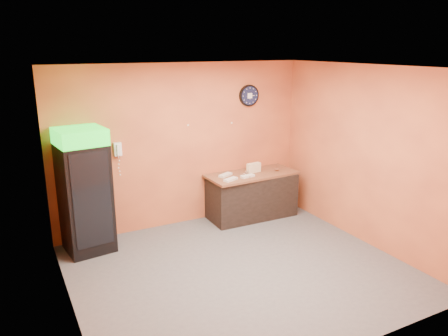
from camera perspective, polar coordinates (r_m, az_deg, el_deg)
floor at (r=6.36m, az=2.04°, el=-13.11°), size 4.50×4.50×0.00m
back_wall at (r=7.56m, az=-5.37°, el=2.93°), size 4.50×0.02×2.80m
left_wall at (r=5.14m, az=-20.26°, el=-4.22°), size 0.02×4.00×2.80m
right_wall at (r=7.17m, az=18.01°, el=1.50°), size 0.02×4.00×2.80m
ceiling at (r=5.58m, az=2.32°, el=12.98°), size 4.50×4.00×0.02m
beverage_cooler at (r=6.86m, az=-17.70°, el=-3.16°), size 0.74×0.75×1.91m
prep_counter at (r=8.05m, az=3.61°, el=-3.67°), size 1.60×0.73×0.79m
wall_clock at (r=7.97m, az=3.29°, el=9.43°), size 0.39×0.06×0.39m
wall_phone at (r=7.15m, az=-13.70°, el=2.38°), size 0.12×0.10×0.22m
butcher_paper at (r=7.92m, az=3.66°, el=-0.83°), size 1.68×0.80×0.04m
sub_roll_stack at (r=7.96m, az=3.91°, el=0.04°), size 0.28×0.13×0.17m
wrapped_sandwich_left at (r=7.48m, az=0.88°, el=-1.49°), size 0.29×0.19×0.04m
wrapped_sandwich_mid at (r=7.68m, az=3.09°, el=-1.06°), size 0.27×0.14×0.04m
wrapped_sandwich_right at (r=7.73m, az=0.20°, el=-0.91°), size 0.29×0.21×0.04m
kitchen_tool at (r=7.83m, az=2.98°, el=-0.63°), size 0.06×0.06×0.06m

